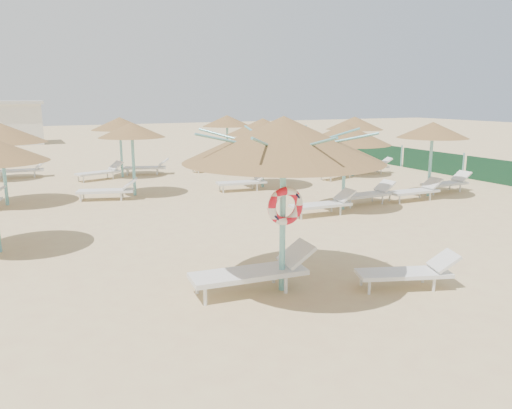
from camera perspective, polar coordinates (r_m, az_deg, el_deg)
name	(u,v)px	position (r m, az deg, el deg)	size (l,w,h in m)	color
ground	(262,290)	(9.42, 0.71, -9.78)	(120.00, 120.00, 0.00)	#CCB77C
main_palapa	(284,140)	(8.81, 3.16, 7.39)	(3.57, 3.57, 3.20)	#6AB6B8
lounger_main_a	(257,271)	(9.24, 0.06, -7.57)	(2.35, 0.86, 0.84)	silver
lounger_main_b	(410,271)	(9.86, 17.19, -7.32)	(1.94, 1.14, 0.68)	silver
palapa_field	(197,131)	(18.81, -6.73, 8.33)	(19.06, 13.99, 2.72)	#6AB6B8
windbreak_fence	(432,162)	(25.40, 19.48, 4.65)	(0.08, 19.84, 1.10)	#1A4F2E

